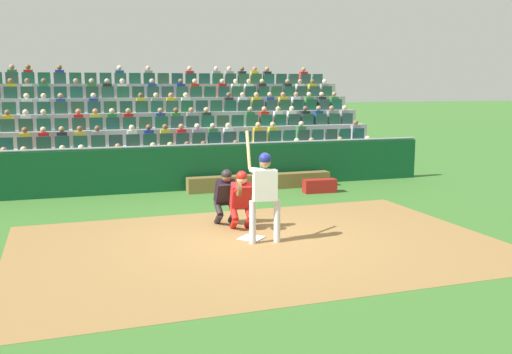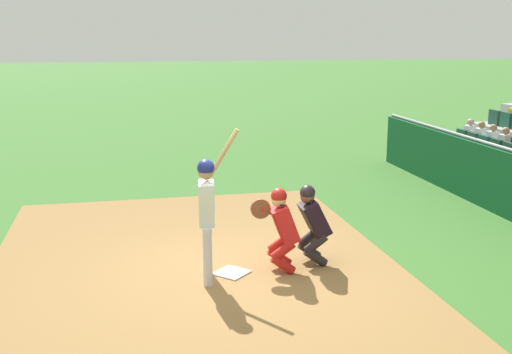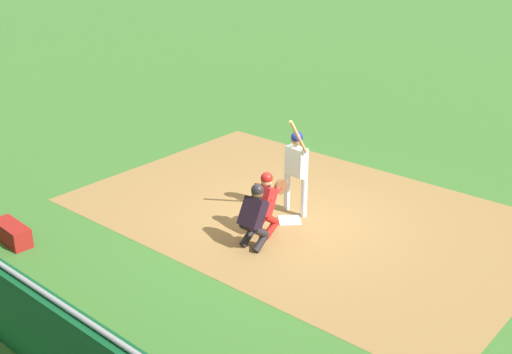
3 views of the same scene
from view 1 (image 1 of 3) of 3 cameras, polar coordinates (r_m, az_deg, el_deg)
ground_plane at (r=11.70m, az=-0.45°, el=-6.12°), size 160.00×160.00×0.00m
infield_dirt_patch at (r=11.24m, az=0.33°, el=-6.74°), size 9.43×6.35×0.01m
home_plate_marker at (r=11.69m, az=-0.45°, el=-6.05°), size 0.62×0.62×0.02m
batter_at_plate at (r=11.15m, az=0.83°, el=-1.01°), size 0.64×0.66×2.18m
catcher_crouching at (r=12.23m, az=-1.49°, el=-1.97°), size 0.49×0.72×1.30m
home_plate_umpire at (r=12.70m, az=-3.03°, el=-1.69°), size 0.47×0.48×1.28m
dugout_wall at (r=17.06m, az=-6.36°, el=0.91°), size 15.03×0.24×1.35m
dugout_bench at (r=17.10m, az=0.40°, el=-0.48°), size 4.39×0.40×0.44m
water_bottle_on_bench at (r=17.05m, az=0.47°, el=0.72°), size 0.07×0.07×0.28m
equipment_duffel_bag at (r=16.67m, az=6.32°, el=-0.88°), size 0.97×0.42×0.38m
bleacher_stand at (r=22.02m, az=-9.12°, el=4.05°), size 15.31×5.73×3.82m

